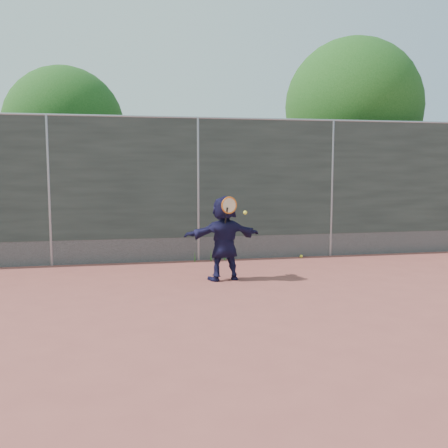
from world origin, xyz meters
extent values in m
plane|color=#9E4C42|center=(0.00, 0.00, 0.00)|extent=(80.00, 80.00, 0.00)
imported|color=#161438|center=(0.17, 1.53, 0.74)|extent=(1.42, 0.60, 1.48)
sphere|color=#F7F137|center=(2.26, 3.35, 0.03)|extent=(0.07, 0.07, 0.07)
cube|color=#38423D|center=(0.00, 3.50, 1.75)|extent=(20.00, 0.04, 2.50)
cube|color=slate|center=(0.00, 3.50, 0.25)|extent=(20.00, 0.03, 0.50)
cylinder|color=gray|center=(0.00, 3.50, 3.00)|extent=(20.00, 0.05, 0.05)
cylinder|color=gray|center=(-3.00, 3.50, 1.50)|extent=(0.06, 0.06, 3.00)
cylinder|color=gray|center=(0.00, 3.50, 1.50)|extent=(0.06, 0.06, 3.00)
cylinder|color=gray|center=(3.00, 3.50, 1.50)|extent=(0.06, 0.06, 3.00)
torus|color=orange|center=(0.22, 1.33, 1.33)|extent=(0.29, 0.10, 0.29)
cylinder|color=beige|center=(0.22, 1.33, 1.33)|extent=(0.24, 0.07, 0.25)
cylinder|color=black|center=(0.17, 1.35, 1.13)|extent=(0.06, 0.13, 0.33)
sphere|color=#F7F137|center=(0.52, 1.42, 1.19)|extent=(0.07, 0.07, 0.07)
cylinder|color=#382314|center=(4.50, 5.70, 1.30)|extent=(0.28, 0.28, 2.60)
sphere|color=#23561C|center=(4.50, 5.70, 3.59)|extent=(3.60, 3.60, 3.60)
sphere|color=#23561C|center=(5.22, 5.90, 3.23)|extent=(2.52, 2.52, 2.52)
cylinder|color=#382314|center=(-3.00, 6.50, 1.10)|extent=(0.28, 0.28, 2.20)
sphere|color=#23561C|center=(-3.00, 6.50, 3.03)|extent=(3.00, 3.00, 3.00)
sphere|color=#23561C|center=(-2.40, 6.70, 2.73)|extent=(2.10, 2.10, 2.10)
cone|color=#387226|center=(0.25, 3.38, 0.13)|extent=(0.03, 0.03, 0.26)
cone|color=#387226|center=(0.55, 3.40, 0.15)|extent=(0.03, 0.03, 0.30)
cone|color=#387226|center=(-0.10, 3.36, 0.11)|extent=(0.03, 0.03, 0.22)
camera|label=1|loc=(-1.50, -6.93, 1.94)|focal=40.00mm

